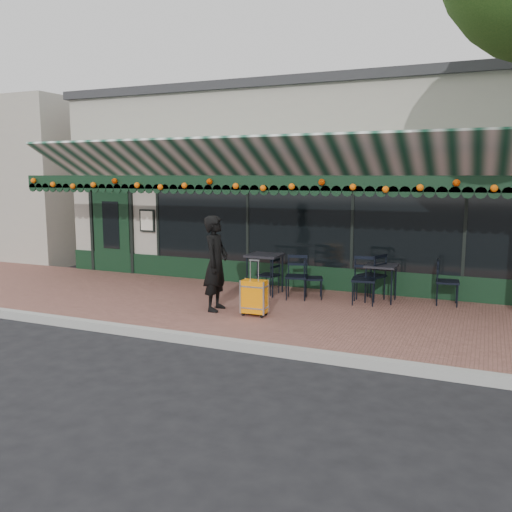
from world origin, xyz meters
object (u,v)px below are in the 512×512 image
at_px(cafe_table_a, 381,269).
at_px(chair_b_right, 313,279).
at_px(woman, 216,263).
at_px(cafe_table_b, 265,258).
at_px(chair_a_left, 371,276).
at_px(chair_a_front, 364,280).
at_px(chair_b_left, 268,275).
at_px(chair_b_front, 296,277).
at_px(chair_a_right, 447,282).
at_px(suitcase, 254,297).

relative_size(cafe_table_a, chair_b_right, 0.91).
relative_size(woman, cafe_table_b, 2.08).
distance_m(cafe_table_b, chair_a_left, 2.18).
distance_m(woman, chair_a_front, 2.87).
xyz_separation_m(cafe_table_b, chair_b_left, (0.06, 0.03, -0.37)).
relative_size(cafe_table_b, chair_a_front, 0.90).
xyz_separation_m(woman, chair_b_front, (1.06, 1.44, -0.43)).
bearing_deg(chair_a_right, chair_b_left, 91.36).
distance_m(chair_b_right, chair_b_front, 0.34).
xyz_separation_m(woman, suitcase, (0.81, -0.10, -0.54)).
distance_m(chair_a_left, chair_a_right, 1.43).
relative_size(cafe_table_a, chair_b_left, 0.95).
bearing_deg(suitcase, chair_b_left, 102.10).
bearing_deg(chair_a_right, chair_b_front, 97.63).
height_order(cafe_table_b, chair_a_right, chair_a_right).
bearing_deg(chair_a_left, chair_a_front, 14.75).
bearing_deg(cafe_table_a, cafe_table_b, -173.93).
bearing_deg(cafe_table_a, chair_b_front, -164.21).
xyz_separation_m(chair_b_left, chair_b_right, (0.99, -0.05, 0.01)).
height_order(suitcase, cafe_table_b, suitcase).
bearing_deg(woman, chair_a_left, -57.07).
xyz_separation_m(suitcase, chair_a_left, (1.63, 2.05, 0.14)).
xyz_separation_m(suitcase, chair_b_front, (0.25, 1.54, 0.11)).
xyz_separation_m(chair_a_left, chair_b_left, (-2.08, -0.28, -0.09)).
distance_m(woman, chair_b_front, 1.83).
bearing_deg(chair_a_front, chair_b_left, 168.83).
xyz_separation_m(woman, chair_a_right, (3.86, 2.10, -0.43)).
distance_m(woman, chair_b_right, 2.16).
xyz_separation_m(woman, cafe_table_b, (0.30, 1.64, -0.12)).
bearing_deg(woman, chair_b_front, -42.01).
xyz_separation_m(suitcase, cafe_table_b, (-0.51, 1.74, 0.42)).
xyz_separation_m(chair_a_right, chair_b_right, (-2.52, -0.48, -0.04)).
distance_m(chair_b_left, chair_b_front, 0.74).
distance_m(cafe_table_a, chair_a_front, 0.47).
xyz_separation_m(cafe_table_b, chair_a_front, (2.09, -0.10, -0.29)).
height_order(chair_a_right, chair_b_right, chair_a_right).
distance_m(suitcase, chair_b_front, 1.56).
xyz_separation_m(cafe_table_a, chair_b_front, (-1.59, -0.45, -0.21)).
distance_m(woman, chair_b_left, 1.77).
bearing_deg(suitcase, chair_a_right, 33.65).
bearing_deg(cafe_table_b, cafe_table_a, 6.07).
relative_size(suitcase, cafe_table_b, 1.19).
bearing_deg(chair_a_right, chair_b_right, 95.16).
distance_m(cafe_table_b, chair_b_right, 1.11).
distance_m(cafe_table_a, cafe_table_b, 2.37).
xyz_separation_m(cafe_table_b, chair_b_right, (1.05, -0.02, -0.35)).
height_order(woman, cafe_table_a, woman).
height_order(cafe_table_a, chair_b_left, chair_b_left).
xyz_separation_m(chair_a_left, chair_a_right, (1.43, 0.15, -0.03)).
xyz_separation_m(suitcase, chair_a_front, (1.58, 1.64, 0.13)).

